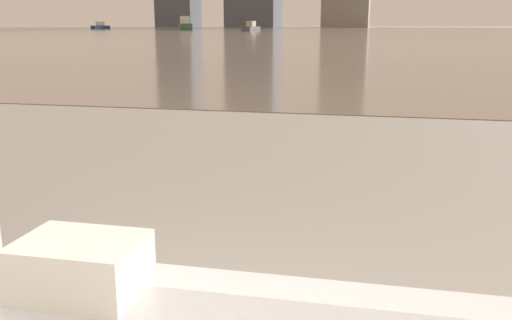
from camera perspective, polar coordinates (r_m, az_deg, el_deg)
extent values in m
cube|color=silver|center=(1.31, -16.99, -11.73)|extent=(0.26, 0.20, 0.04)
cube|color=silver|center=(1.30, -17.12, -10.13)|extent=(0.26, 0.20, 0.04)
cube|color=silver|center=(1.28, -17.24, -8.49)|extent=(0.26, 0.20, 0.04)
cube|color=gray|center=(62.16, 12.32, 12.33)|extent=(180.00, 110.00, 0.01)
cube|color=#4C4C51|center=(69.21, -0.51, 12.98)|extent=(1.63, 3.33, 0.56)
cube|color=#B2A893|center=(69.20, -0.51, 13.47)|extent=(0.99, 1.32, 0.64)
cube|color=#335647|center=(80.25, -7.11, 13.08)|extent=(3.45, 5.19, 0.86)
cube|color=silver|center=(80.25, -7.13, 13.74)|extent=(1.84, 2.18, 0.98)
cube|color=navy|center=(94.37, -15.29, 12.69)|extent=(2.16, 3.08, 0.51)
cube|color=silver|center=(94.37, -15.31, 13.02)|extent=(1.13, 1.31, 0.59)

